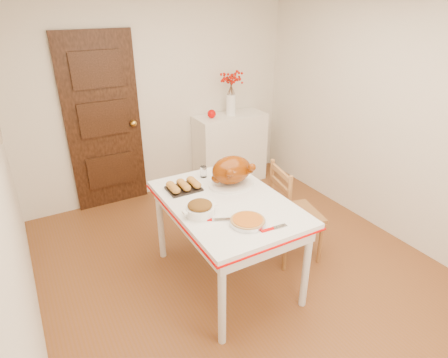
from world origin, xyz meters
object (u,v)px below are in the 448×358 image
sideboard (230,149)px  turkey_platter (232,171)px  chair_oak (296,212)px  pumpkin_pie (248,221)px  kitchen_table (227,241)px

sideboard → turkey_platter: 1.87m
chair_oak → turkey_platter: bearing=78.5°
sideboard → chair_oak: size_ratio=0.96×
turkey_platter → pumpkin_pie: turkey_platter is taller
sideboard → pumpkin_pie: 2.48m
sideboard → kitchen_table: bearing=-121.2°
sideboard → pumpkin_pie: size_ratio=3.52×
sideboard → chair_oak: 1.84m
sideboard → pumpkin_pie: (-1.13, -2.18, 0.38)m
sideboard → pumpkin_pie: sideboard is taller
sideboard → chair_oak: chair_oak is taller
chair_oak → turkey_platter: size_ratio=2.32×
turkey_platter → pumpkin_pie: bearing=-124.0°
turkey_platter → chair_oak: bearing=-37.3°
sideboard → pumpkin_pie: bearing=-117.4°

